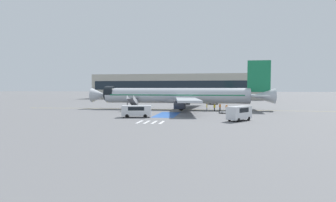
{
  "coord_description": "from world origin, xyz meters",
  "views": [
    {
      "loc": [
        9.38,
        -63.46,
        5.41
      ],
      "look_at": [
        -1.32,
        -0.22,
        2.16
      ],
      "focal_mm": 28.0,
      "sensor_mm": 36.0,
      "label": 1
    }
  ],
  "objects_px": {
    "service_van_1": "(239,112)",
    "ground_crew_3": "(227,108)",
    "ground_crew_1": "(220,107)",
    "airliner": "(179,96)",
    "service_van_0": "(137,110)",
    "baggage_cart": "(225,112)",
    "ground_crew_0": "(207,107)",
    "fuel_tanker": "(212,99)",
    "terminal_building": "(177,87)",
    "boarding_stairs_forward": "(133,107)",
    "ground_crew_2": "(214,107)"
  },
  "relations": [
    {
      "from": "boarding_stairs_forward",
      "to": "fuel_tanker",
      "type": "xyz_separation_m",
      "value": [
        18.69,
        29.47,
        0.65
      ]
    },
    {
      "from": "service_van_1",
      "to": "ground_crew_1",
      "type": "bearing_deg",
      "value": 137.52
    },
    {
      "from": "service_van_1",
      "to": "terminal_building",
      "type": "distance_m",
      "value": 85.65
    },
    {
      "from": "baggage_cart",
      "to": "service_van_0",
      "type": "bearing_deg",
      "value": -78.76
    },
    {
      "from": "airliner",
      "to": "ground_crew_3",
      "type": "bearing_deg",
      "value": -116.96
    },
    {
      "from": "terminal_building",
      "to": "ground_crew_0",
      "type": "bearing_deg",
      "value": -76.61
    },
    {
      "from": "service_van_1",
      "to": "terminal_building",
      "type": "height_order",
      "value": "terminal_building"
    },
    {
      "from": "airliner",
      "to": "terminal_building",
      "type": "xyz_separation_m",
      "value": [
        -8.75,
        62.37,
        2.52
      ]
    },
    {
      "from": "fuel_tanker",
      "to": "service_van_0",
      "type": "bearing_deg",
      "value": -116.68
    },
    {
      "from": "service_van_0",
      "to": "service_van_1",
      "type": "distance_m",
      "value": 18.21
    },
    {
      "from": "airliner",
      "to": "fuel_tanker",
      "type": "height_order",
      "value": "airliner"
    },
    {
      "from": "airliner",
      "to": "fuel_tanker",
      "type": "relative_size",
      "value": 4.8
    },
    {
      "from": "ground_crew_0",
      "to": "boarding_stairs_forward",
      "type": "bearing_deg",
      "value": 91.44
    },
    {
      "from": "ground_crew_1",
      "to": "ground_crew_0",
      "type": "bearing_deg",
      "value": -149.97
    },
    {
      "from": "fuel_tanker",
      "to": "service_van_1",
      "type": "height_order",
      "value": "fuel_tanker"
    },
    {
      "from": "airliner",
      "to": "service_van_1",
      "type": "height_order",
      "value": "airliner"
    },
    {
      "from": "ground_crew_0",
      "to": "ground_crew_2",
      "type": "height_order",
      "value": "ground_crew_0"
    },
    {
      "from": "service_van_0",
      "to": "ground_crew_3",
      "type": "height_order",
      "value": "service_van_0"
    },
    {
      "from": "boarding_stairs_forward",
      "to": "ground_crew_2",
      "type": "bearing_deg",
      "value": 3.83
    },
    {
      "from": "fuel_tanker",
      "to": "ground_crew_0",
      "type": "height_order",
      "value": "fuel_tanker"
    },
    {
      "from": "boarding_stairs_forward",
      "to": "fuel_tanker",
      "type": "height_order",
      "value": "boarding_stairs_forward"
    },
    {
      "from": "service_van_0",
      "to": "baggage_cart",
      "type": "relative_size",
      "value": 1.88
    },
    {
      "from": "airliner",
      "to": "fuel_tanker",
      "type": "xyz_separation_m",
      "value": [
        8.25,
        24.84,
        -1.86
      ]
    },
    {
      "from": "airliner",
      "to": "baggage_cart",
      "type": "height_order",
      "value": "airliner"
    },
    {
      "from": "ground_crew_0",
      "to": "ground_crew_1",
      "type": "distance_m",
      "value": 3.25
    },
    {
      "from": "service_van_0",
      "to": "baggage_cart",
      "type": "height_order",
      "value": "service_van_0"
    },
    {
      "from": "service_van_1",
      "to": "ground_crew_0",
      "type": "distance_m",
      "value": 17.51
    },
    {
      "from": "service_van_0",
      "to": "baggage_cart",
      "type": "xyz_separation_m",
      "value": [
        16.46,
        9.99,
        -1.04
      ]
    },
    {
      "from": "service_van_0",
      "to": "ground_crew_0",
      "type": "height_order",
      "value": "service_van_0"
    },
    {
      "from": "ground_crew_2",
      "to": "airliner",
      "type": "bearing_deg",
      "value": -65.0
    },
    {
      "from": "service_van_0",
      "to": "service_van_1",
      "type": "height_order",
      "value": "service_van_1"
    },
    {
      "from": "ground_crew_1",
      "to": "service_van_0",
      "type": "bearing_deg",
      "value": -128.14
    },
    {
      "from": "service_van_0",
      "to": "terminal_building",
      "type": "relative_size",
      "value": 0.07
    },
    {
      "from": "service_van_0",
      "to": "airliner",
      "type": "bearing_deg",
      "value": 152.45
    },
    {
      "from": "baggage_cart",
      "to": "ground_crew_3",
      "type": "distance_m",
      "value": 2.76
    },
    {
      "from": "ground_crew_2",
      "to": "baggage_cart",
      "type": "bearing_deg",
      "value": 67.32
    },
    {
      "from": "ground_crew_1",
      "to": "ground_crew_3",
      "type": "xyz_separation_m",
      "value": [
        1.33,
        -2.93,
        -0.0
      ]
    },
    {
      "from": "boarding_stairs_forward",
      "to": "service_van_1",
      "type": "distance_m",
      "value": 27.94
    },
    {
      "from": "boarding_stairs_forward",
      "to": "service_van_0",
      "type": "height_order",
      "value": "boarding_stairs_forward"
    },
    {
      "from": "service_van_1",
      "to": "ground_crew_2",
      "type": "distance_m",
      "value": 17.9
    },
    {
      "from": "airliner",
      "to": "ground_crew_1",
      "type": "bearing_deg",
      "value": -105.48
    },
    {
      "from": "ground_crew_1",
      "to": "ground_crew_2",
      "type": "xyz_separation_m",
      "value": [
        -1.26,
        -0.41,
        -0.07
      ]
    },
    {
      "from": "fuel_tanker",
      "to": "boarding_stairs_forward",
      "type": "bearing_deg",
      "value": -131.34
    },
    {
      "from": "baggage_cart",
      "to": "ground_crew_1",
      "type": "xyz_separation_m",
      "value": [
        -0.98,
        5.56,
        0.76
      ]
    },
    {
      "from": "service_van_1",
      "to": "ground_crew_3",
      "type": "height_order",
      "value": "service_van_1"
    },
    {
      "from": "ground_crew_3",
      "to": "ground_crew_0",
      "type": "bearing_deg",
      "value": 153.48
    },
    {
      "from": "ground_crew_3",
      "to": "terminal_building",
      "type": "height_order",
      "value": "terminal_building"
    },
    {
      "from": "service_van_0",
      "to": "ground_crew_1",
      "type": "bearing_deg",
      "value": 124.39
    },
    {
      "from": "airliner",
      "to": "fuel_tanker",
      "type": "distance_m",
      "value": 26.23
    },
    {
      "from": "fuel_tanker",
      "to": "ground_crew_3",
      "type": "relative_size",
      "value": 5.37
    }
  ]
}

